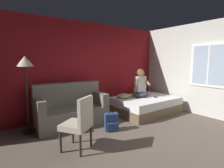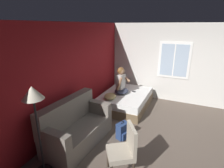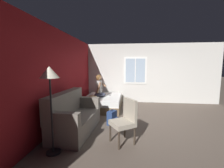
% 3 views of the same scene
% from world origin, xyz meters
% --- Properties ---
extents(ground_plane, '(40.00, 40.00, 0.00)m').
position_xyz_m(ground_plane, '(0.00, 0.00, 0.00)').
color(ground_plane, brown).
extents(wall_back_accent, '(9.96, 0.16, 2.70)m').
position_xyz_m(wall_back_accent, '(0.00, 2.70, 1.35)').
color(wall_back_accent, maroon).
rests_on(wall_back_accent, ground).
extents(wall_side_with_window, '(0.19, 6.63, 2.70)m').
position_xyz_m(wall_side_with_window, '(2.56, 0.01, 1.35)').
color(wall_side_with_window, silver).
rests_on(wall_side_with_window, ground).
extents(bed, '(1.93, 1.43, 0.48)m').
position_xyz_m(bed, '(1.35, 1.71, 0.24)').
color(bed, brown).
rests_on(bed, ground).
extents(couch, '(1.75, 0.92, 1.04)m').
position_xyz_m(couch, '(-0.93, 2.09, 0.39)').
color(couch, slate).
rests_on(couch, ground).
extents(side_chair, '(0.64, 0.64, 0.98)m').
position_xyz_m(side_chair, '(-1.32, 0.75, 0.53)').
color(side_chair, '#382D23').
rests_on(side_chair, ground).
extents(person_seated, '(0.55, 0.48, 0.88)m').
position_xyz_m(person_seated, '(1.28, 1.85, 0.84)').
color(person_seated, '#383D51').
rests_on(person_seated, bed).
extents(backpack, '(0.35, 0.32, 0.46)m').
position_xyz_m(backpack, '(-0.34, 1.15, 0.19)').
color(backpack, navy).
rests_on(backpack, ground).
extents(throw_pillow, '(0.57, 0.50, 0.14)m').
position_xyz_m(throw_pillow, '(0.72, 1.99, 0.55)').
color(throw_pillow, tan).
rests_on(throw_pillow, bed).
extents(cell_phone, '(0.11, 0.16, 0.01)m').
position_xyz_m(cell_phone, '(1.58, 1.50, 0.48)').
color(cell_phone, black).
rests_on(cell_phone, bed).
extents(floor_lamp, '(0.36, 0.36, 1.70)m').
position_xyz_m(floor_lamp, '(-1.90, 2.14, 1.43)').
color(floor_lamp, black).
rests_on(floor_lamp, ground).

